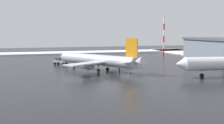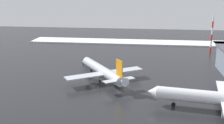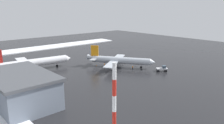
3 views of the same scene
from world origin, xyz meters
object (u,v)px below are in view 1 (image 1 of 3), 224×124
at_px(antenna_mast, 164,36).
at_px(traffic_cone_near_nose, 105,74).
at_px(cargo_hangar, 218,50).
at_px(traffic_cone_mid_line, 130,73).
at_px(ground_crew_by_nose_gear, 119,69).
at_px(pushback_tug, 60,61).
at_px(ground_crew_beside_wing, 88,65).
at_px(airplane_parked_starboard, 98,60).

distance_m(antenna_mast, traffic_cone_near_nose, 68.10).
xyz_separation_m(cargo_hangar, traffic_cone_mid_line, (-17.76, 40.54, -4.17)).
height_order(ground_crew_by_nose_gear, antenna_mast, antenna_mast).
distance_m(pushback_tug, traffic_cone_mid_line, 29.86).
distance_m(ground_crew_by_nose_gear, cargo_hangar, 44.99).
xyz_separation_m(traffic_cone_near_nose, traffic_cone_mid_line, (0.02, -6.98, 0.00)).
bearing_deg(cargo_hangar, ground_crew_beside_wing, 92.78).
height_order(pushback_tug, ground_crew_beside_wing, pushback_tug).
relative_size(pushback_tug, antenna_mast, 0.28).
bearing_deg(antenna_mast, traffic_cone_mid_line, 145.24).
relative_size(airplane_parked_starboard, cargo_hangar, 1.10).
bearing_deg(cargo_hangar, pushback_tug, 81.90).
bearing_deg(cargo_hangar, airplane_parked_starboard, 101.36).
xyz_separation_m(ground_crew_by_nose_gear, traffic_cone_near_nose, (-3.42, 5.03, -0.70)).
bearing_deg(cargo_hangar, antenna_mast, 7.06).
bearing_deg(cargo_hangar, traffic_cone_mid_line, 113.34).
relative_size(ground_crew_beside_wing, cargo_hangar, 0.07).
xyz_separation_m(pushback_tug, cargo_hangar, (-7.68, -56.16, 3.16)).
xyz_separation_m(airplane_parked_starboard, traffic_cone_mid_line, (-7.96, -6.84, -2.83)).
xyz_separation_m(ground_crew_beside_wing, cargo_hangar, (2.64, -48.76, 3.47)).
relative_size(ground_crew_by_nose_gear, antenna_mast, 0.10).
xyz_separation_m(airplane_parked_starboard, cargo_hangar, (9.79, -47.38, 1.34)).
xyz_separation_m(ground_crew_by_nose_gear, antenna_mast, (48.62, -38.06, 7.84)).
bearing_deg(antenna_mast, traffic_cone_near_nose, 140.38).
xyz_separation_m(antenna_mast, cargo_hangar, (-34.26, -4.43, -4.37)).
relative_size(ground_crew_by_nose_gear, traffic_cone_mid_line, 3.11).
bearing_deg(airplane_parked_starboard, antenna_mast, -78.17).
bearing_deg(ground_crew_by_nose_gear, pushback_tug, -79.83).
bearing_deg(traffic_cone_mid_line, airplane_parked_starboard, 40.66).
relative_size(ground_crew_beside_wing, traffic_cone_near_nose, 3.11).
distance_m(ground_crew_by_nose_gear, traffic_cone_mid_line, 3.98).
height_order(ground_crew_beside_wing, antenna_mast, antenna_mast).
distance_m(antenna_mast, traffic_cone_mid_line, 63.89).
xyz_separation_m(airplane_parked_starboard, antenna_mast, (44.05, -42.94, 5.71)).
bearing_deg(traffic_cone_mid_line, ground_crew_beside_wing, 28.54).
bearing_deg(ground_crew_beside_wing, airplane_parked_starboard, 103.58).
distance_m(airplane_parked_starboard, ground_crew_by_nose_gear, 7.02).
relative_size(cargo_hangar, traffic_cone_mid_line, 45.60).
bearing_deg(ground_crew_by_nose_gear, cargo_hangar, 177.04).
relative_size(pushback_tug, traffic_cone_near_nose, 8.99).
xyz_separation_m(ground_crew_beside_wing, antenna_mast, (36.90, -44.33, 7.84)).
xyz_separation_m(airplane_parked_starboard, pushback_tug, (17.47, 8.78, -1.82)).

